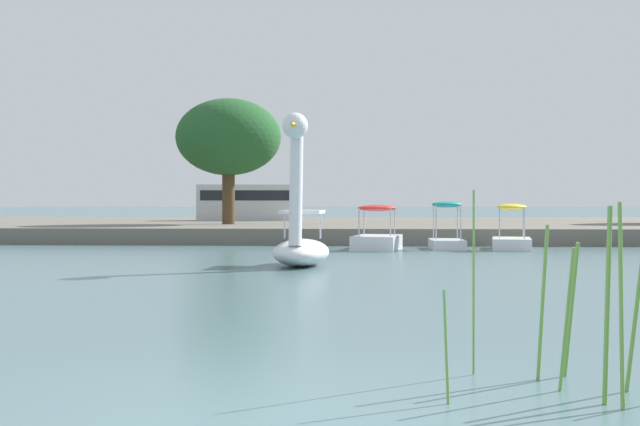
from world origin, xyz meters
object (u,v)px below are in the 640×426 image
(pedal_boat_red, at_px, (377,237))
(tree_broadleaf_right, at_px, (228,138))
(pedal_boat_teal, at_px, (447,234))
(parked_van, at_px, (246,201))
(swan_boat, at_px, (300,235))
(pedal_boat_yellow, at_px, (512,236))

(pedal_boat_red, distance_m, tree_broadleaf_right, 11.10)
(pedal_boat_red, xyz_separation_m, pedal_boat_teal, (2.20, 0.45, 0.07))
(pedal_boat_red, bearing_deg, parked_van, 112.40)
(pedal_boat_teal, height_order, tree_broadleaf_right, tree_broadleaf_right)
(swan_boat, height_order, tree_broadleaf_right, tree_broadleaf_right)
(swan_boat, bearing_deg, pedal_boat_red, 75.00)
(pedal_boat_red, height_order, pedal_boat_teal, pedal_boat_teal)
(tree_broadleaf_right, bearing_deg, pedal_boat_red, -54.12)
(swan_boat, relative_size, pedal_boat_yellow, 1.44)
(pedal_boat_yellow, bearing_deg, tree_broadleaf_right, 141.89)
(swan_boat, xyz_separation_m, pedal_boat_red, (1.83, 6.83, -0.31))
(pedal_boat_red, distance_m, pedal_boat_yellow, 4.22)
(pedal_boat_yellow, relative_size, tree_broadleaf_right, 0.38)
(pedal_boat_yellow, height_order, tree_broadleaf_right, tree_broadleaf_right)
(swan_boat, relative_size, pedal_boat_red, 1.40)
(swan_boat, xyz_separation_m, pedal_boat_teal, (4.03, 7.27, -0.24))
(pedal_boat_yellow, xyz_separation_m, parked_van, (-10.69, 15.37, 1.11))
(pedal_boat_teal, bearing_deg, swan_boat, -119.01)
(swan_boat, height_order, pedal_boat_yellow, swan_boat)
(pedal_boat_teal, xyz_separation_m, parked_van, (-8.69, 15.28, 1.07))
(swan_boat, xyz_separation_m, pedal_boat_yellow, (6.04, 7.18, -0.28))
(pedal_boat_yellow, relative_size, parked_van, 0.48)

